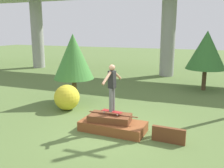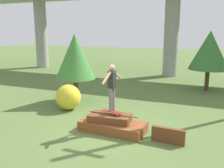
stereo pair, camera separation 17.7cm
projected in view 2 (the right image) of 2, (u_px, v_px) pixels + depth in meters
name	position (u px, v px, depth m)	size (l,w,h in m)	color
ground_plane	(113.00, 131.00, 8.96)	(80.00, 80.00, 0.00)	#567038
scrap_pile	(112.00, 124.00, 8.92)	(2.36, 1.17, 0.64)	brown
scrap_plank_loose	(168.00, 136.00, 7.95)	(1.07, 0.19, 0.51)	brown
skateboard	(112.00, 111.00, 8.84)	(0.80, 0.34, 0.09)	maroon
skater	(112.00, 84.00, 8.63)	(0.29, 1.24, 1.66)	slate
tree_behind_left	(209.00, 50.00, 14.40)	(2.29, 2.29, 3.51)	#4C3823
tree_behind_right	(75.00, 57.00, 12.08)	(1.96, 1.96, 3.38)	brown
bush_yellow_flowering	(68.00, 97.00, 11.25)	(1.15, 1.15, 1.15)	gold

